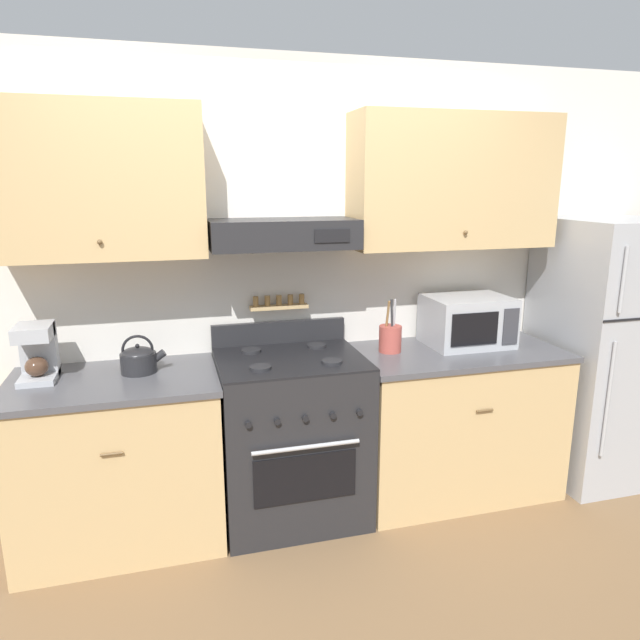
% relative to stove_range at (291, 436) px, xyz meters
% --- Properties ---
extents(ground_plane, '(16.00, 16.00, 0.00)m').
position_rel_stove_range_xyz_m(ground_plane, '(0.00, -0.34, -0.47)').
color(ground_plane, brown).
extents(wall_back, '(5.20, 0.46, 2.55)m').
position_rel_stove_range_xyz_m(wall_back, '(0.04, 0.30, 1.01)').
color(wall_back, silver).
rests_on(wall_back, ground_plane).
extents(counter_left, '(1.04, 0.68, 0.90)m').
position_rel_stove_range_xyz_m(counter_left, '(-0.92, 0.01, -0.02)').
color(counter_left, tan).
rests_on(counter_left, ground_plane).
extents(counter_right, '(1.23, 0.68, 0.90)m').
position_rel_stove_range_xyz_m(counter_right, '(1.01, 0.01, -0.02)').
color(counter_right, tan).
rests_on(counter_right, ground_plane).
extents(stove_range, '(0.79, 0.69, 1.07)m').
position_rel_stove_range_xyz_m(stove_range, '(0.00, 0.00, 0.00)').
color(stove_range, '#232326').
rests_on(stove_range, ground_plane).
extents(refrigerator, '(0.72, 0.73, 1.65)m').
position_rel_stove_range_xyz_m(refrigerator, '(2.03, -0.03, 0.35)').
color(refrigerator, '#ADAFB5').
rests_on(refrigerator, ground_plane).
extents(tea_kettle, '(0.23, 0.18, 0.20)m').
position_rel_stove_range_xyz_m(tea_kettle, '(-0.79, 0.07, 0.50)').
color(tea_kettle, '#232326').
rests_on(tea_kettle, counter_left).
extents(coffee_maker, '(0.17, 0.23, 0.28)m').
position_rel_stove_range_xyz_m(coffee_maker, '(-1.27, 0.10, 0.57)').
color(coffee_maker, '#ADAFB5').
rests_on(coffee_maker, counter_left).
extents(microwave, '(0.49, 0.39, 0.30)m').
position_rel_stove_range_xyz_m(microwave, '(1.12, 0.09, 0.58)').
color(microwave, '#ADAFB5').
rests_on(microwave, counter_right).
extents(utensil_crock, '(0.13, 0.13, 0.31)m').
position_rel_stove_range_xyz_m(utensil_crock, '(0.61, 0.07, 0.51)').
color(utensil_crock, '#B24C42').
rests_on(utensil_crock, counter_right).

